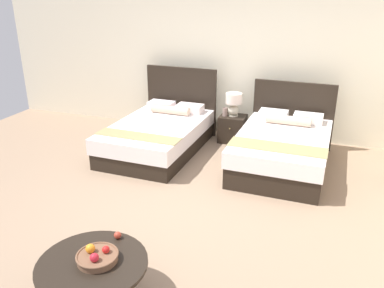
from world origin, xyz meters
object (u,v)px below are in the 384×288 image
(coffee_table, at_px, (93,273))
(loose_apple, at_px, (118,235))
(vase, at_px, (225,112))
(bed_near_window, at_px, (160,134))
(nightstand, at_px, (232,129))
(bed_near_corner, at_px, (283,148))
(table_lamp, at_px, (234,102))
(fruit_bowl, at_px, (97,256))

(coffee_table, distance_m, loose_apple, 0.42)
(vase, bearing_deg, bed_near_window, -141.23)
(bed_near_window, bearing_deg, vase, 38.77)
(loose_apple, bearing_deg, bed_near_window, 106.58)
(nightstand, bearing_deg, bed_near_corner, -39.37)
(table_lamp, bearing_deg, bed_near_corner, -40.04)
(bed_near_corner, relative_size, loose_apple, 30.22)
(fruit_bowl, bearing_deg, bed_near_window, 104.92)
(bed_near_window, xyz_separation_m, bed_near_corner, (2.12, -0.01, 0.02))
(table_lamp, height_order, fruit_bowl, table_lamp)
(vase, xyz_separation_m, coffee_table, (-0.06, -4.32, -0.24))
(coffee_table, bearing_deg, table_lamp, 87.31)
(bed_near_window, height_order, vase, bed_near_window)
(nightstand, bearing_deg, fruit_bowl, -92.27)
(bed_near_window, height_order, loose_apple, bed_near_window)
(vase, relative_size, loose_apple, 2.19)
(bed_near_window, height_order, fruit_bowl, bed_near_window)
(nightstand, distance_m, fruit_bowl, 4.33)
(table_lamp, bearing_deg, vase, -156.91)
(bed_near_window, bearing_deg, fruit_bowl, -75.08)
(bed_near_corner, distance_m, coffee_table, 3.74)
(coffee_table, relative_size, fruit_bowl, 2.61)
(bed_near_corner, bearing_deg, loose_apple, -110.58)
(bed_near_corner, relative_size, table_lamp, 5.03)
(vase, bearing_deg, coffee_table, -90.86)
(bed_near_corner, distance_m, table_lamp, 1.39)
(vase, distance_m, loose_apple, 3.93)
(vase, distance_m, fruit_bowl, 4.29)
(table_lamp, bearing_deg, bed_near_window, -142.94)
(bed_near_corner, relative_size, fruit_bowl, 5.67)
(bed_near_corner, relative_size, coffee_table, 2.17)
(bed_near_window, relative_size, coffee_table, 2.32)
(bed_near_window, xyz_separation_m, table_lamp, (1.11, 0.84, 0.44))
(nightstand, bearing_deg, bed_near_window, -143.60)
(bed_near_window, distance_m, table_lamp, 1.45)
(table_lamp, relative_size, fruit_bowl, 1.13)
(vase, height_order, coffee_table, vase)
(nightstand, xyz_separation_m, coffee_table, (-0.21, -4.36, 0.08))
(fruit_bowl, xyz_separation_m, loose_apple, (0.00, 0.36, -0.01))
(bed_near_window, bearing_deg, loose_apple, -73.42)
(bed_near_corner, bearing_deg, coffee_table, -109.01)
(bed_near_corner, height_order, fruit_bowl, bed_near_corner)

